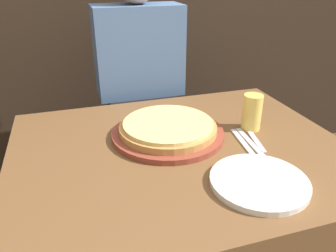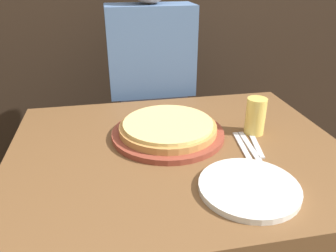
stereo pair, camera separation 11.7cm
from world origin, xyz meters
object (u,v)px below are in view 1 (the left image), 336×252
Objects in this scene: fork at (243,142)px; spoon at (256,140)px; dinner_knife at (249,141)px; pizza_on_board at (168,130)px; beer_glass at (252,111)px; diner_person at (140,102)px; dinner_plate at (259,182)px.

fork is 0.05m from spoon.
dinner_knife is 0.02m from spoon.
spoon is (0.02, 0.00, 0.00)m from dinner_knife.
spoon is (0.28, -0.13, -0.02)m from pizza_on_board.
pizza_on_board is at bearing 173.61° from beer_glass.
diner_person is (-0.24, 0.66, -0.07)m from dinner_knife.
fork is at bearing 180.00° from dinner_knife.
beer_glass is at bearing 48.79° from fork.
pizza_on_board is 0.31× the size of diner_person.
pizza_on_board is 0.31m from spoon.
pizza_on_board is at bearing 153.57° from dinner_knife.
fork is (0.23, -0.13, -0.02)m from pizza_on_board.
fork is 1.18× the size of spoon.
beer_glass is 0.49× the size of dinner_plate.
beer_glass is at bearing -6.39° from pizza_on_board.
dinner_knife is at bearing -121.26° from beer_glass.
dinner_plate reaches higher than dinner_knife.
fork is at bearing -28.82° from pizza_on_board.
diner_person is (-0.22, 0.66, -0.07)m from fork.
beer_glass is 0.65m from diner_person.
fork is at bearing -131.21° from beer_glass.
dinner_plate is 0.25m from dinner_knife.
fork is 0.02m from dinner_knife.
beer_glass is at bearing -61.98° from diner_person.
spoon is at bearing 0.00° from dinner_knife.
dinner_plate is 1.38× the size of dinner_knife.
spoon is (0.13, 0.23, -0.01)m from dinner_plate.
beer_glass reaches higher than spoon.
dinner_plate is at bearing -66.27° from pizza_on_board.
pizza_on_board reaches higher than dinner_plate.
beer_glass is at bearing 71.31° from spoon.
diner_person is (-0.27, 0.66, -0.07)m from spoon.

